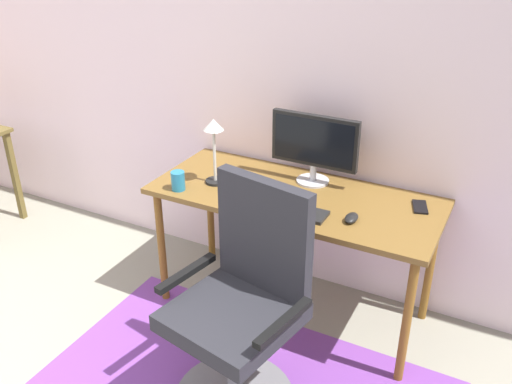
# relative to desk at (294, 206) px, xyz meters

# --- Properties ---
(wall_back) EXTENTS (6.00, 0.10, 2.60)m
(wall_back) POSITION_rel_desk_xyz_m (-0.52, 0.39, 0.63)
(wall_back) COLOR silver
(wall_back) RESTS_ON ground
(desk) EXTENTS (1.53, 0.65, 0.74)m
(desk) POSITION_rel_desk_xyz_m (0.00, 0.00, 0.00)
(desk) COLOR brown
(desk) RESTS_ON ground
(monitor) EXTENTS (0.48, 0.18, 0.38)m
(monitor) POSITION_rel_desk_xyz_m (0.03, 0.18, 0.30)
(monitor) COLOR #B2B2B7
(monitor) RESTS_ON desk
(keyboard) EXTENTS (0.43, 0.13, 0.02)m
(keyboard) POSITION_rel_desk_xyz_m (0.03, -0.18, 0.08)
(keyboard) COLOR black
(keyboard) RESTS_ON desk
(computer_mouse) EXTENTS (0.06, 0.10, 0.03)m
(computer_mouse) POSITION_rel_desk_xyz_m (0.36, -0.14, 0.09)
(computer_mouse) COLOR black
(computer_mouse) RESTS_ON desk
(coffee_cup) EXTENTS (0.07, 0.07, 0.10)m
(coffee_cup) POSITION_rel_desk_xyz_m (-0.57, -0.24, 0.13)
(coffee_cup) COLOR #206B8E
(coffee_cup) RESTS_ON desk
(cell_phone) EXTENTS (0.11, 0.15, 0.01)m
(cell_phone) POSITION_rel_desk_xyz_m (0.62, 0.15, 0.08)
(cell_phone) COLOR black
(cell_phone) RESTS_ON desk
(desk_lamp) EXTENTS (0.11, 0.11, 0.37)m
(desk_lamp) POSITION_rel_desk_xyz_m (-0.44, -0.07, 0.33)
(desk_lamp) COLOR black
(desk_lamp) RESTS_ON desk
(office_chair) EXTENTS (0.63, 0.58, 1.09)m
(office_chair) POSITION_rel_desk_xyz_m (0.07, -0.71, -0.22)
(office_chair) COLOR slate
(office_chair) RESTS_ON ground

